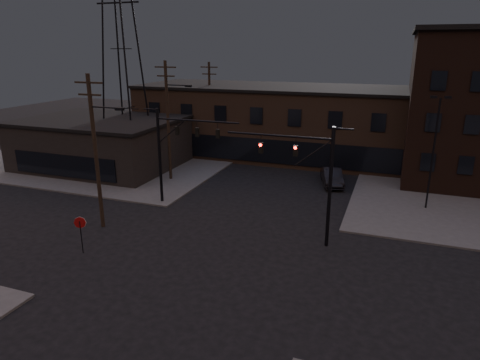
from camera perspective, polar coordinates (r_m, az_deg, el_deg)
name	(u,v)px	position (r m, az deg, el deg)	size (l,w,h in m)	color
ground	(210,259)	(27.16, -4.08, -10.53)	(140.00, 140.00, 0.00)	black
sidewalk_nw	(121,152)	(55.74, -15.55, 3.61)	(30.00, 30.00, 0.15)	#474744
building_row	(306,124)	(51.55, 8.78, 7.42)	(40.00, 12.00, 8.00)	#4D3729
building_left	(102,144)	(49.37, -17.89, 4.58)	(16.00, 12.00, 5.00)	black
traffic_signal_near	(313,173)	(27.83, 9.70, 0.93)	(7.12, 0.24, 8.00)	black
traffic_signal_far	(173,146)	(35.06, -8.93, 4.49)	(7.12, 0.24, 8.00)	black
stop_sign	(80,226)	(28.93, -20.53, -5.82)	(0.72, 0.33, 2.48)	black
utility_pole_near	(96,149)	(31.52, -18.65, 3.95)	(3.70, 0.28, 11.00)	black
utility_pole_mid	(168,119)	(41.79, -9.52, 8.07)	(3.70, 0.28, 11.50)	black
utility_pole_far	(210,106)	(52.90, -4.05, 9.78)	(2.20, 0.28, 11.00)	black
transmission_tower	(121,49)	(48.72, -15.58, 16.51)	(7.00, 7.00, 25.00)	black
lot_light_a	(434,143)	(36.64, 24.50, 4.48)	(1.50, 0.28, 9.14)	black
parked_car_lot_a	(440,172)	(46.07, 25.07, 0.95)	(1.98, 4.91, 1.67)	black
parked_car_lot_b	(441,168)	(48.31, 25.27, 1.50)	(2.05, 5.03, 1.46)	#B3B3B5
car_crossing	(332,177)	(41.87, 12.17, 0.45)	(1.71, 4.90, 1.61)	black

